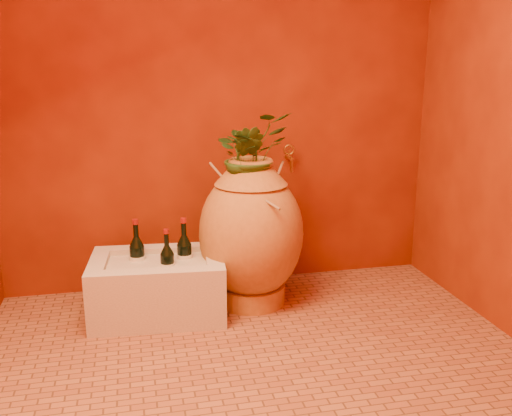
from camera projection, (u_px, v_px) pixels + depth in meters
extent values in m
plane|color=brown|center=(259.00, 363.00, 2.53)|extent=(2.50, 2.50, 0.00)
cube|color=#5F1805|center=(220.00, 70.00, 3.16)|extent=(2.50, 0.02, 2.50)
cylinder|color=#B07631|center=(251.00, 293.00, 3.16)|extent=(0.45, 0.45, 0.11)
ellipsoid|color=#B07631|center=(251.00, 234.00, 3.07)|extent=(0.68, 0.68, 0.71)
cone|color=#B07631|center=(251.00, 174.00, 2.99)|extent=(0.47, 0.47, 0.11)
torus|color=#B07631|center=(251.00, 163.00, 2.97)|extent=(0.29, 0.29, 0.04)
cylinder|color=olive|center=(238.00, 196.00, 2.95)|extent=(0.26, 0.30, 0.31)
cylinder|color=olive|center=(252.00, 192.00, 2.89)|extent=(0.22, 0.33, 0.12)
cylinder|color=olive|center=(273.00, 186.00, 2.94)|extent=(0.18, 0.24, 0.23)
cube|color=beige|center=(158.00, 289.00, 2.98)|extent=(0.72, 0.51, 0.29)
cube|color=beige|center=(155.00, 249.00, 3.12)|extent=(0.69, 0.14, 0.03)
cube|color=beige|center=(159.00, 273.00, 2.77)|extent=(0.69, 0.14, 0.03)
cube|color=beige|center=(97.00, 265.00, 2.88)|extent=(0.11, 0.29, 0.03)
cube|color=beige|center=(214.00, 256.00, 3.00)|extent=(0.11, 0.29, 0.03)
cylinder|color=black|center=(185.00, 261.00, 3.03)|extent=(0.08, 0.08, 0.18)
cone|color=black|center=(184.00, 240.00, 3.00)|extent=(0.08, 0.08, 0.05)
cylinder|color=black|center=(184.00, 229.00, 2.98)|extent=(0.03, 0.03, 0.07)
cylinder|color=maroon|center=(183.00, 220.00, 2.97)|extent=(0.03, 0.03, 0.03)
cylinder|color=silver|center=(185.00, 261.00, 3.03)|extent=(0.08, 0.08, 0.08)
cylinder|color=black|center=(168.00, 270.00, 2.93)|extent=(0.07, 0.07, 0.17)
cone|color=black|center=(167.00, 250.00, 2.90)|extent=(0.07, 0.07, 0.05)
cylinder|color=black|center=(166.00, 239.00, 2.88)|extent=(0.02, 0.02, 0.07)
cylinder|color=maroon|center=(166.00, 231.00, 2.87)|extent=(0.03, 0.03, 0.02)
cylinder|color=silver|center=(168.00, 270.00, 2.93)|extent=(0.07, 0.07, 0.07)
cylinder|color=black|center=(138.00, 263.00, 3.00)|extent=(0.08, 0.08, 0.18)
cone|color=black|center=(136.00, 242.00, 2.97)|extent=(0.08, 0.08, 0.05)
cylinder|color=black|center=(136.00, 230.00, 2.95)|extent=(0.03, 0.03, 0.07)
cylinder|color=maroon|center=(135.00, 222.00, 2.94)|extent=(0.03, 0.03, 0.03)
cylinder|color=silver|center=(138.00, 263.00, 3.00)|extent=(0.08, 0.08, 0.08)
cylinder|color=#A57A26|center=(289.00, 158.00, 3.31)|extent=(0.02, 0.13, 0.02)
cylinder|color=#A57A26|center=(292.00, 166.00, 3.26)|extent=(0.02, 0.02, 0.07)
torus|color=#A57A26|center=(289.00, 150.00, 3.30)|extent=(0.06, 0.01, 0.06)
cylinder|color=#A57A26|center=(289.00, 154.00, 3.30)|extent=(0.01, 0.01, 0.04)
imported|color=#224418|center=(251.00, 154.00, 2.98)|extent=(0.50, 0.47, 0.44)
imported|color=#224418|center=(245.00, 159.00, 2.92)|extent=(0.24, 0.22, 0.35)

